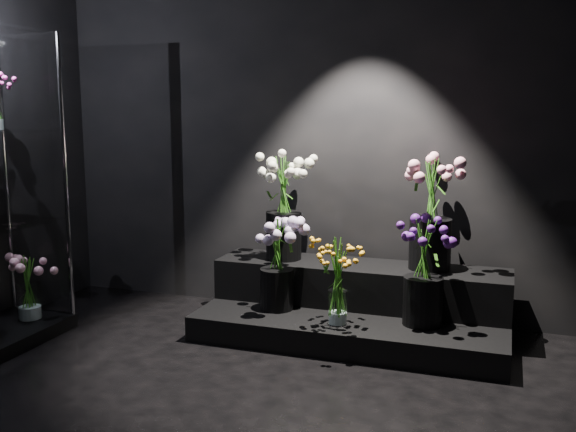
% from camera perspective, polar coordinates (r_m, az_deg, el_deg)
% --- Properties ---
extents(floor, '(4.00, 4.00, 0.00)m').
position_cam_1_polar(floor, '(3.23, -8.91, -18.32)').
color(floor, black).
rests_on(floor, ground).
extents(wall_back, '(4.00, 0.00, 4.00)m').
position_cam_1_polar(wall_back, '(4.72, 2.22, 8.18)').
color(wall_back, black).
rests_on(wall_back, floor).
extents(display_riser, '(2.01, 0.89, 0.45)m').
position_cam_1_polar(display_riser, '(4.42, 6.02, -7.95)').
color(display_riser, black).
rests_on(display_riser, floor).
extents(bouquet_orange_bells, '(0.30, 0.30, 0.56)m').
position_cam_1_polar(bouquet_orange_bells, '(4.03, 4.48, -5.59)').
color(bouquet_orange_bells, white).
rests_on(bouquet_orange_bells, display_riser).
extents(bouquet_lilac, '(0.45, 0.45, 0.61)m').
position_cam_1_polar(bouquet_lilac, '(4.30, -1.00, -3.66)').
color(bouquet_lilac, black).
rests_on(bouquet_lilac, display_riser).
extents(bouquet_purple, '(0.36, 0.36, 0.68)m').
position_cam_1_polar(bouquet_purple, '(4.07, 11.98, -4.48)').
color(bouquet_purple, black).
rests_on(bouquet_purple, display_riser).
extents(bouquet_cream_roses, '(0.42, 0.42, 0.75)m').
position_cam_1_polar(bouquet_cream_roses, '(4.52, -0.39, 1.62)').
color(bouquet_cream_roses, black).
rests_on(bouquet_cream_roses, display_riser).
extents(bouquet_pink_roses, '(0.51, 0.51, 0.72)m').
position_cam_1_polar(bouquet_pink_roses, '(4.34, 12.62, 0.64)').
color(bouquet_pink_roses, black).
rests_on(bouquet_pink_roses, display_riser).
extents(bouquet_case_base_pink, '(0.42, 0.42, 0.44)m').
position_cam_1_polar(bouquet_case_base_pink, '(4.71, -22.09, -5.72)').
color(bouquet_case_base_pink, white).
rests_on(bouquet_case_base_pink, display_case).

